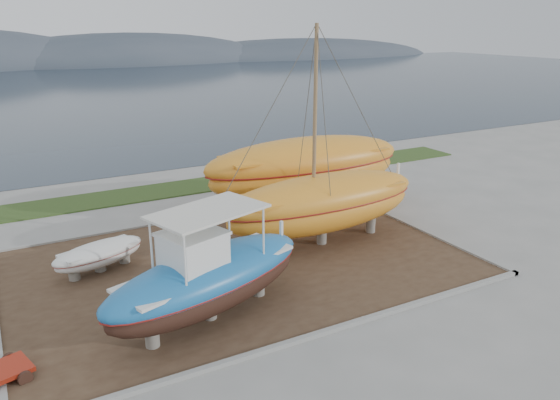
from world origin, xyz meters
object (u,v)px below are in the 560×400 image
blue_caique (208,266)px  orange_sailboat (324,140)px  white_dinghy (99,257)px  orange_bare_hull (306,174)px

blue_caique → orange_sailboat: 8.25m
white_dinghy → orange_bare_hull: orange_bare_hull is taller
white_dinghy → orange_bare_hull: bearing=-4.4°
white_dinghy → orange_sailboat: orange_sailboat is taller
blue_caique → white_dinghy: size_ratio=2.08×
blue_caique → white_dinghy: 6.24m
blue_caique → orange_bare_hull: 12.03m
blue_caique → orange_sailboat: size_ratio=0.82×
blue_caique → white_dinghy: blue_caique is taller
orange_sailboat → orange_bare_hull: size_ratio=0.86×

